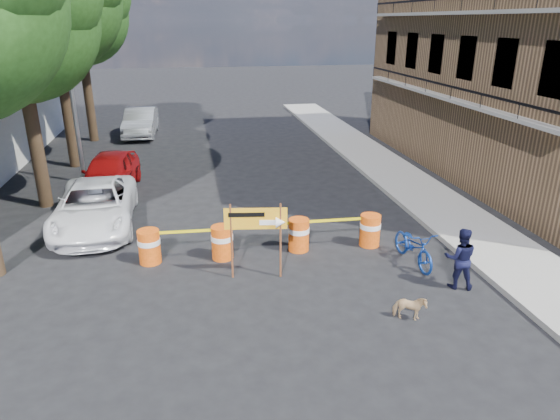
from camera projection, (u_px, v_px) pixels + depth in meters
name	position (u px, v px, depth m)	size (l,w,h in m)	color
ground	(280.00, 290.00, 11.68)	(120.00, 120.00, 0.00)	black
sidewalk_east	(417.00, 191.00, 18.22)	(2.40, 40.00, 0.15)	gray
apartment_building	(553.00, 18.00, 18.92)	(8.00, 16.00, 12.00)	#8A6646
tree_mid_a	(16.00, 17.00, 14.85)	(5.25, 5.00, 8.68)	#332316
tree_far	(79.00, 13.00, 23.96)	(5.04, 4.80, 8.84)	#332316
streetlamp	(70.00, 66.00, 17.86)	(1.25, 0.18, 8.00)	gray
barrel_far_left	(149.00, 246.00, 12.83)	(0.58, 0.58, 0.90)	#C7490B
barrel_mid_left	(222.00, 242.00, 13.07)	(0.58, 0.58, 0.90)	#C7490B
barrel_mid_right	(299.00, 234.00, 13.54)	(0.58, 0.58, 0.90)	#C7490B
barrel_far_right	(370.00, 230.00, 13.83)	(0.58, 0.58, 0.90)	#C7490B
detour_sign	(264.00, 224.00, 11.76)	(1.48, 0.38, 1.92)	#592D19
pedestrian	(460.00, 258.00, 11.55)	(0.73, 0.57, 1.49)	black
bicycle	(415.00, 230.00, 12.62)	(0.65, 0.98, 1.87)	#133BA0
dog	(410.00, 308.00, 10.41)	(0.31, 0.68, 0.57)	tan
suv_white	(95.00, 206.00, 15.00)	(2.24, 4.85, 1.35)	white
sedan_red	(110.00, 173.00, 18.13)	(1.69, 4.21, 1.43)	#A80E0F
sedan_silver	(141.00, 122.00, 27.05)	(1.55, 4.45, 1.47)	#B2B3B9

